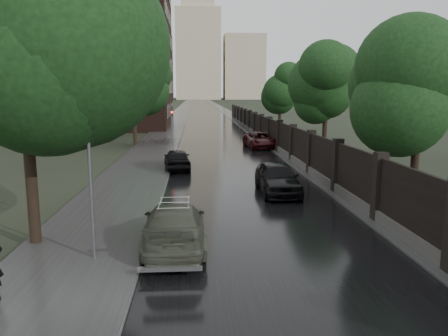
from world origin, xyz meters
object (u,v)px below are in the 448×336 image
Objects in this scene: tree_right_a at (420,92)px; volga_sedan at (175,225)px; tree_left_far at (134,89)px; tree_right_c at (280,92)px; car_right_near at (277,178)px; traffic_light at (172,124)px; lamp_post at (90,173)px; car_right_far at (260,140)px; tree_right_b at (326,92)px; hatchback_left at (177,159)px; tree_left_near at (21,42)px.

tree_right_a reaches higher than volga_sedan.
tree_left_far reaches higher than tree_right_c.
tree_right_c is at bearing 78.75° from car_right_near.
tree_left_far is 18.45m from tree_right_c.
tree_left_far is at bearing 126.47° from traffic_light.
volga_sedan is at bearing 27.60° from lamp_post.
tree_left_far is 1.05× the size of tree_right_a.
traffic_light is 0.78× the size of car_right_far.
tree_right_c is at bearing 90.00° from tree_right_b.
tree_right_c reaches higher than hatchback_left.
tree_right_c reaches higher than car_right_near.
tree_left_far is at bearing 125.17° from tree_right_a.
traffic_light is at bearing 81.47° from tree_left_near.
tree_right_c reaches higher than volga_sedan.
tree_left_far reaches higher than car_right_far.
tree_right_a is 1.75× the size of hatchback_left.
tree_right_a is 7.48m from car_right_near.
tree_right_b is 1.75× the size of hatchback_left.
lamp_post is 15.75m from hatchback_left.
tree_right_b is 1.44× the size of volga_sedan.
tree_right_c is (15.10, 37.00, -1.47)m from tree_left_near.
volga_sedan is (1.19, -22.30, -1.69)m from traffic_light.
tree_left_far is at bearing -81.10° from volga_sedan.
lamp_post is (-12.90, -6.50, -2.28)m from tree_right_a.
volga_sedan is 25.95m from car_right_far.
hatchback_left is at bearing -115.78° from tree_right_c.
car_right_far is (7.00, 10.80, 0.02)m from hatchback_left.
tree_left_far is at bearing 163.56° from car_right_far.
tree_right_b is at bearing -27.30° from tree_left_far.
car_right_far is at bearing 125.17° from tree_right_b.
car_right_near is (-5.90, -30.05, -4.17)m from tree_right_c.
traffic_light is 1.00× the size of hatchback_left.
volga_sedan is at bearing -86.93° from traffic_light.
tree_right_c is (0.00, 18.00, 0.00)m from tree_right_b.
tree_left_near reaches higher than tree_right_b.
car_right_near is (7.00, 8.45, -1.89)m from lamp_post.
traffic_light is 0.82× the size of volga_sedan.
tree_right_c is 1.53× the size of car_right_near.
tree_left_near is 1.79× the size of lamp_post.
tree_right_a is (15.50, -22.00, -0.29)m from tree_left_far.
tree_right_b is at bearing 63.77° from car_right_near.
car_right_far is (11.40, -2.18, -4.53)m from tree_left_far.
car_right_far is (1.80, 17.87, -0.07)m from car_right_near.
tree_left_far is 1.84× the size of hatchback_left.
tree_right_a is at bearing -18.43° from car_right_near.
traffic_light is at bearing 87.32° from lamp_post.
tree_right_b is 1.37× the size of lamp_post.
volga_sedan is (4.89, -27.30, -4.53)m from tree_left_far.
car_right_near is at bearing 50.36° from lamp_post.
tree_left_far is 6.84m from traffic_light.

